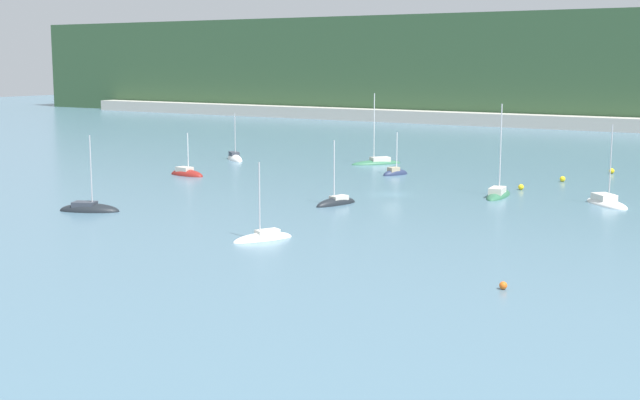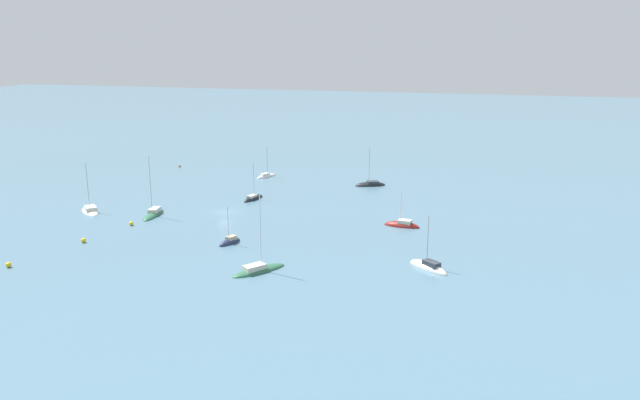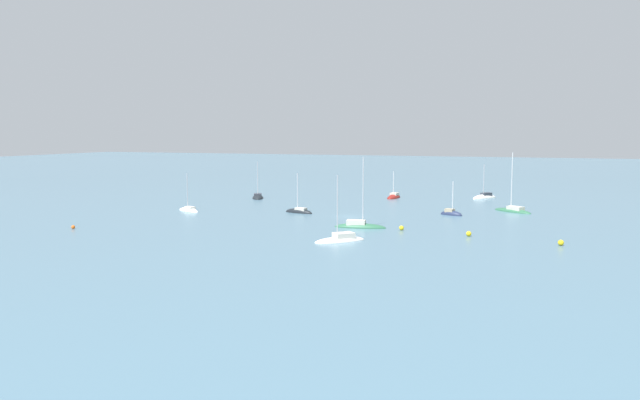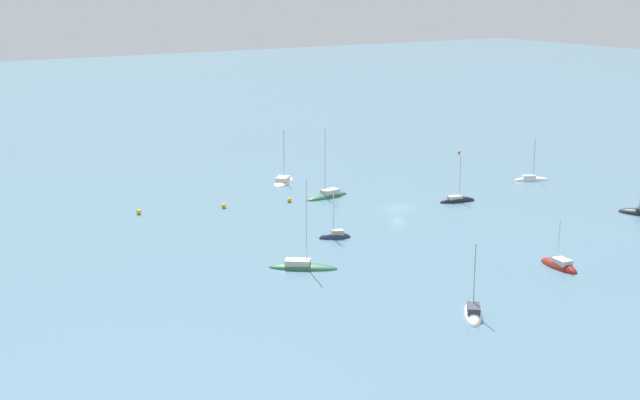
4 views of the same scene
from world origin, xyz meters
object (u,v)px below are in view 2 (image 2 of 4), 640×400
sailboat_6 (429,268)px  sailboat_8 (370,185)px  sailboat_5 (253,199)px  mooring_buoy_2 (180,166)px  mooring_buoy_0 (8,265)px  sailboat_7 (230,243)px  mooring_buoy_1 (83,240)px  mooring_buoy_3 (131,223)px  sailboat_2 (258,271)px  sailboat_3 (266,177)px  sailboat_1 (154,214)px  sailboat_0 (402,226)px  sailboat_4 (90,211)px

sailboat_6 → sailboat_8: size_ratio=0.94×
sailboat_5 → mooring_buoy_2: sailboat_5 is taller
sailboat_5 → mooring_buoy_0: size_ratio=10.58×
sailboat_7 → mooring_buoy_0: 33.83m
mooring_buoy_1 → mooring_buoy_2: mooring_buoy_1 is taller
sailboat_8 → sailboat_6: bearing=85.0°
sailboat_7 → mooring_buoy_3: bearing=-81.0°
mooring_buoy_1 → mooring_buoy_2: 64.71m
sailboat_2 → sailboat_3: 65.93m
sailboat_1 → sailboat_7: 24.67m
sailboat_0 → sailboat_2: (17.15, 28.83, 0.04)m
sailboat_2 → sailboat_8: sailboat_2 is taller
sailboat_6 → mooring_buoy_3: sailboat_6 is taller
sailboat_5 → mooring_buoy_1: sailboat_5 is taller
mooring_buoy_1 → sailboat_8: bearing=-125.0°
sailboat_2 → mooring_buoy_1: sailboat_2 is taller
sailboat_0 → mooring_buoy_2: size_ratio=11.96×
mooring_buoy_1 → sailboat_0: bearing=-154.5°
sailboat_0 → mooring_buoy_0: 65.80m
sailboat_0 → sailboat_1: (48.04, 5.74, 0.05)m
mooring_buoy_3 → sailboat_6: bearing=172.0°
sailboat_5 → mooring_buoy_0: 52.69m
sailboat_4 → mooring_buoy_2: sailboat_4 is taller
sailboat_0 → sailboat_5: 35.62m
mooring_buoy_2 → sailboat_1: bearing=112.0°
sailboat_4 → mooring_buoy_3: 14.56m
sailboat_4 → sailboat_1: bearing=-131.1°
sailboat_8 → sailboat_3: bearing=-30.5°
sailboat_2 → sailboat_1: bearing=90.0°
sailboat_4 → mooring_buoy_1: size_ratio=12.98×
sailboat_2 → mooring_buoy_0: 37.95m
sailboat_3 → mooring_buoy_3: size_ratio=10.90×
mooring_buoy_3 → sailboat_3: bearing=-101.4°
sailboat_0 → sailboat_6: (-7.07, 20.85, 0.02)m
sailboat_1 → sailboat_8: (-35.98, -36.66, -0.07)m
sailboat_3 → sailboat_4: size_ratio=0.80×
sailboat_7 → mooring_buoy_0: sailboat_7 is taller
mooring_buoy_1 → sailboat_2: bearing=172.0°
sailboat_0 → sailboat_4: sailboat_4 is taller
mooring_buoy_1 → sailboat_5: bearing=-115.4°
sailboat_3 → sailboat_7: (-12.55, 51.19, 0.01)m
sailboat_8 → mooring_buoy_3: size_ratio=12.73×
sailboat_5 → mooring_buoy_1: bearing=168.5°
sailboat_5 → sailboat_6: bearing=-114.1°
mooring_buoy_0 → sailboat_3: bearing=-102.0°
sailboat_2 → sailboat_7: 14.45m
sailboat_6 → mooring_buoy_2: bearing=-0.6°
sailboat_0 → sailboat_3: size_ratio=0.88×
mooring_buoy_0 → mooring_buoy_2: mooring_buoy_0 is taller
sailboat_0 → mooring_buoy_3: size_ratio=9.64×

